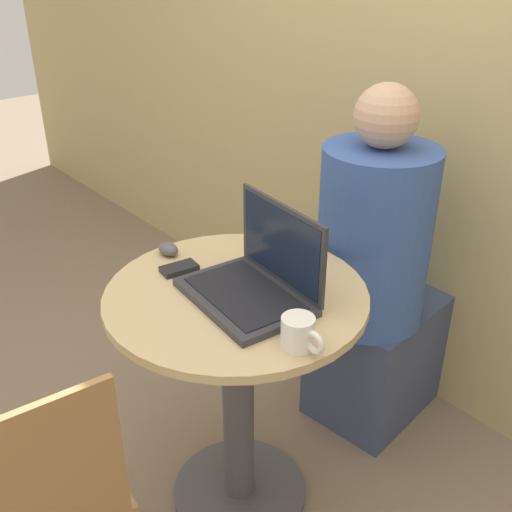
{
  "coord_description": "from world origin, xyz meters",
  "views": [
    {
      "loc": [
        1.08,
        -0.86,
        1.61
      ],
      "look_at": [
        0.02,
        0.05,
        0.87
      ],
      "focal_mm": 42.0,
      "sensor_mm": 36.0,
      "label": 1
    }
  ],
  "objects_px": {
    "laptop": "(257,279)",
    "chair_empty": "(33,511)",
    "cell_phone": "(179,268)",
    "person_seated": "(377,293)"
  },
  "relations": [
    {
      "from": "laptop",
      "to": "cell_phone",
      "type": "distance_m",
      "value": 0.26
    },
    {
      "from": "laptop",
      "to": "person_seated",
      "type": "relative_size",
      "value": 0.3
    },
    {
      "from": "laptop",
      "to": "cell_phone",
      "type": "height_order",
      "value": "laptop"
    },
    {
      "from": "person_seated",
      "to": "chair_empty",
      "type": "bearing_deg",
      "value": -88.65
    },
    {
      "from": "laptop",
      "to": "person_seated",
      "type": "height_order",
      "value": "person_seated"
    },
    {
      "from": "laptop",
      "to": "chair_empty",
      "type": "height_order",
      "value": "laptop"
    },
    {
      "from": "laptop",
      "to": "chair_empty",
      "type": "relative_size",
      "value": 0.45
    },
    {
      "from": "cell_phone",
      "to": "person_seated",
      "type": "xyz_separation_m",
      "value": [
        0.2,
        0.67,
        -0.26
      ]
    },
    {
      "from": "chair_empty",
      "to": "person_seated",
      "type": "bearing_deg",
      "value": 91.35
    },
    {
      "from": "cell_phone",
      "to": "person_seated",
      "type": "relative_size",
      "value": 0.09
    }
  ]
}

